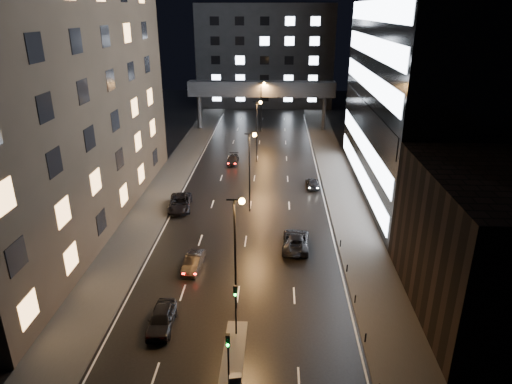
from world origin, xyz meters
TOP-DOWN VIEW (x-y plane):
  - ground at (0.00, 40.00)m, footprint 160.00×160.00m
  - sidewalk_left at (-12.50, 35.00)m, footprint 5.00×110.00m
  - sidewalk_right at (12.50, 35.00)m, footprint 5.00×110.00m
  - building_left at (-22.50, 24.00)m, footprint 15.00×48.00m
  - building_right_low at (20.00, 9.00)m, footprint 10.00×18.00m
  - building_right_glass at (25.00, 36.00)m, footprint 20.00×36.00m
  - building_far at (0.00, 98.00)m, footprint 34.00×14.00m
  - skybridge at (0.00, 70.00)m, footprint 30.00×3.00m
  - median_island at (0.30, 2.00)m, footprint 1.60×8.00m
  - traffic_signal_near at (0.30, 4.49)m, footprint 0.28×0.34m
  - traffic_signal_far at (0.30, -1.01)m, footprint 0.28×0.34m
  - bollard_row at (10.20, 6.50)m, footprint 0.12×25.12m
  - streetlight_near at (0.16, 8.00)m, footprint 1.45×0.50m
  - streetlight_mid_a at (0.16, 28.00)m, footprint 1.45×0.50m
  - streetlight_mid_b at (0.16, 48.00)m, footprint 1.45×0.50m
  - streetlight_far at (0.16, 68.00)m, footprint 1.45×0.50m
  - car_away_a at (-5.70, 5.20)m, footprint 2.06×4.83m
  - car_away_b at (-4.74, 14.09)m, footprint 1.83×4.40m
  - car_away_c at (-8.89, 28.33)m, footprint 3.35×6.17m
  - car_away_d at (-3.87, 46.83)m, footprint 1.86×4.53m
  - car_toward_a at (5.44, 18.83)m, footprint 3.06×6.05m
  - car_toward_b at (8.45, 36.66)m, footprint 1.83×4.40m
  - utility_cabinet at (0.70, -1.07)m, footprint 0.88×0.64m

SIDE VIEW (x-z plane):
  - ground at x=0.00m, z-range 0.00..0.00m
  - sidewalk_left at x=-12.50m, z-range 0.00..0.15m
  - sidewalk_right at x=12.50m, z-range 0.00..0.15m
  - median_island at x=0.30m, z-range 0.00..0.15m
  - bollard_row at x=10.20m, z-range 0.00..0.90m
  - car_toward_b at x=8.45m, z-range 0.00..1.27m
  - car_away_d at x=-3.87m, z-range 0.00..1.31m
  - car_away_b at x=-4.74m, z-range 0.00..1.42m
  - utility_cabinet at x=0.70m, z-range 0.15..1.30m
  - car_away_a at x=-5.70m, z-range 0.00..1.63m
  - car_toward_a at x=5.44m, z-range 0.00..1.64m
  - car_away_c at x=-8.89m, z-range 0.00..1.64m
  - traffic_signal_near at x=0.30m, z-range 0.89..5.29m
  - traffic_signal_far at x=0.30m, z-range 0.89..5.29m
  - building_right_low at x=20.00m, z-range 0.00..12.00m
  - streetlight_near at x=0.16m, z-range 1.42..11.57m
  - streetlight_mid_a at x=0.16m, z-range 1.42..11.57m
  - streetlight_mid_b at x=0.16m, z-range 1.42..11.57m
  - streetlight_far at x=0.16m, z-range 1.42..11.57m
  - skybridge at x=0.00m, z-range 3.34..13.34m
  - building_far at x=0.00m, z-range 0.00..25.00m
  - building_left at x=-22.50m, z-range 0.00..40.00m
  - building_right_glass at x=25.00m, z-range 0.00..45.00m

